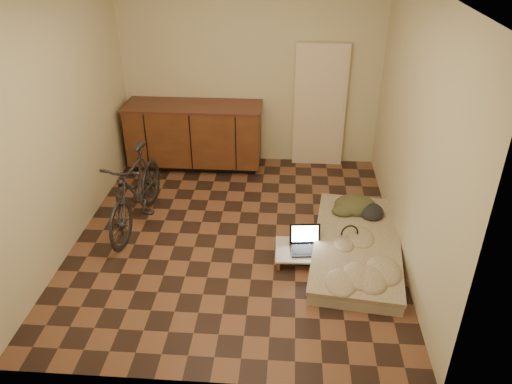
# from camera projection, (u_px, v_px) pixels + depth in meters

# --- Properties ---
(room_shell) EXTENTS (3.50, 4.00, 2.60)m
(room_shell) POSITION_uv_depth(u_px,v_px,m) (234.00, 127.00, 4.94)
(room_shell) COLOR brown
(room_shell) RESTS_ON ground
(cabinets) EXTENTS (1.84, 0.62, 0.91)m
(cabinets) POSITION_uv_depth(u_px,v_px,m) (195.00, 135.00, 6.88)
(cabinets) COLOR black
(cabinets) RESTS_ON ground
(appliance_panel) EXTENTS (0.70, 0.10, 1.70)m
(appliance_panel) POSITION_uv_depth(u_px,v_px,m) (320.00, 106.00, 6.79)
(appliance_panel) COLOR #F5DEC1
(appliance_panel) RESTS_ON ground
(bicycle) EXTENTS (0.59, 1.58, 1.00)m
(bicycle) POSITION_uv_depth(u_px,v_px,m) (135.00, 187.00, 5.54)
(bicycle) COLOR black
(bicycle) RESTS_ON ground
(futon) EXTENTS (1.11, 1.95, 0.16)m
(futon) POSITION_uv_depth(u_px,v_px,m) (357.00, 246.00, 5.27)
(futon) COLOR #B7AB92
(futon) RESTS_ON ground
(clothing_pile) EXTENTS (0.56, 0.49, 0.21)m
(clothing_pile) POSITION_uv_depth(u_px,v_px,m) (360.00, 202.00, 5.70)
(clothing_pile) COLOR #3E4126
(clothing_pile) RESTS_ON futon
(headphones) EXTENTS (0.26, 0.25, 0.14)m
(headphones) POSITION_uv_depth(u_px,v_px,m) (350.00, 233.00, 5.22)
(headphones) COLOR black
(headphones) RESTS_ON futon
(lap_desk) EXTENTS (0.72, 0.47, 0.12)m
(lap_desk) POSITION_uv_depth(u_px,v_px,m) (310.00, 251.00, 5.17)
(lap_desk) COLOR brown
(lap_desk) RESTS_ON ground
(laptop) EXTENTS (0.35, 0.32, 0.22)m
(laptop) POSITION_uv_depth(u_px,v_px,m) (306.00, 244.00, 5.16)
(laptop) COLOR black
(laptop) RESTS_ON lap_desk
(mouse) EXTENTS (0.07, 0.10, 0.03)m
(mouse) POSITION_uv_depth(u_px,v_px,m) (335.00, 250.00, 5.13)
(mouse) COLOR white
(mouse) RESTS_ON lap_desk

